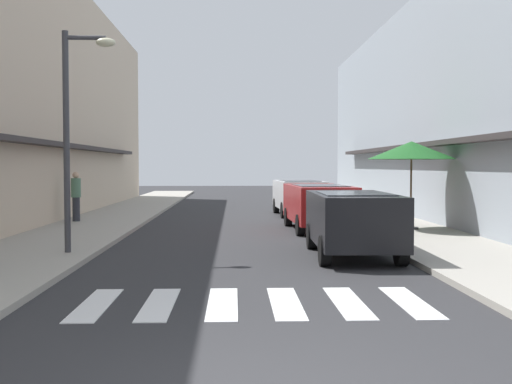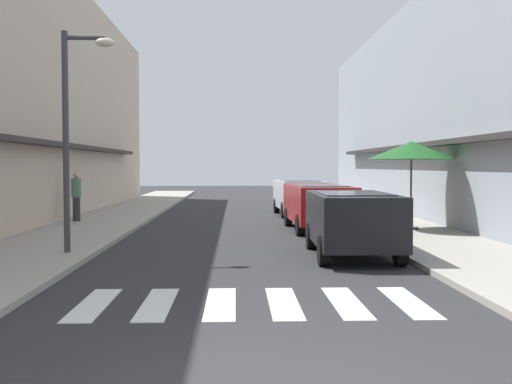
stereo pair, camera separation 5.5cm
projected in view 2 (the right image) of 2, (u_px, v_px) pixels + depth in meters
ground_plane at (243, 227)px, 20.68m from camera, size 85.27×85.27×0.00m
sidewalk_left at (95, 226)px, 20.51m from camera, size 3.07×54.26×0.12m
sidewalk_right at (389, 225)px, 20.84m from camera, size 3.07×54.26×0.12m
building_row_right at (495, 105)px, 21.73m from camera, size 5.50×36.88×8.52m
crosswalk at (252, 303)px, 9.19m from camera, size 5.20×2.20×0.01m
parked_car_near at (352, 217)px, 13.86m from camera, size 1.89×3.99×1.47m
parked_car_mid at (318, 202)px, 19.49m from camera, size 1.93×4.52×1.47m
parked_car_far at (299, 193)px, 25.47m from camera, size 1.96×4.12×1.47m
street_lamp at (74, 117)px, 13.68m from camera, size 1.19×0.28×4.97m
cafe_umbrella at (411, 151)px, 18.74m from camera, size 2.69×2.69×2.71m
pedestrian_walking_near at (76, 195)px, 21.53m from camera, size 0.34×0.34×1.75m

